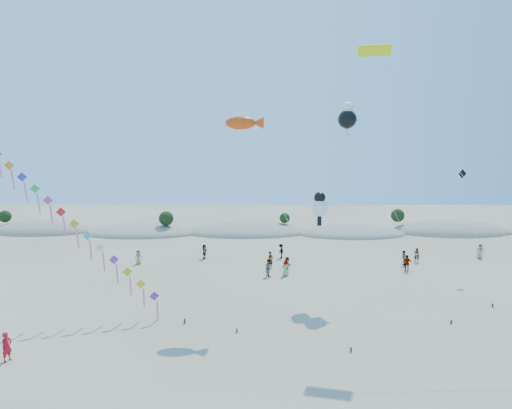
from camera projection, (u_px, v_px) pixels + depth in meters
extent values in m
plane|color=gray|center=(224.00, 400.00, 21.56)|extent=(160.00, 160.00, 0.00)
ellipsoid|color=gray|center=(43.00, 231.00, 67.28)|extent=(16.00, 8.80, 3.60)
ellipsoid|color=#1B3914|center=(43.00, 225.00, 67.16)|extent=(12.80, 5.76, 0.64)
ellipsoid|color=gray|center=(142.00, 233.00, 65.86)|extent=(17.60, 9.68, 3.00)
ellipsoid|color=#1B3914|center=(142.00, 228.00, 65.75)|extent=(14.08, 6.34, 0.70)
ellipsoid|color=gray|center=(246.00, 232.00, 66.52)|extent=(19.00, 10.45, 3.40)
ellipsoid|color=#1B3914|center=(246.00, 226.00, 66.40)|extent=(15.20, 6.84, 0.76)
ellipsoid|color=gray|center=(351.00, 234.00, 65.09)|extent=(16.40, 9.02, 2.80)
ellipsoid|color=#1B3914|center=(351.00, 229.00, 65.00)|extent=(13.12, 5.90, 0.66)
ellipsoid|color=gray|center=(450.00, 232.00, 66.85)|extent=(18.00, 9.90, 3.80)
ellipsoid|color=#1B3914|center=(451.00, 225.00, 66.72)|extent=(14.40, 6.48, 0.72)
sphere|color=black|center=(5.00, 216.00, 67.20)|extent=(1.90, 1.90, 1.90)
sphere|color=black|center=(166.00, 218.00, 64.35)|extent=(2.20, 2.20, 2.20)
sphere|color=black|center=(285.00, 218.00, 66.33)|extent=(1.60, 1.60, 1.60)
sphere|color=black|center=(398.00, 215.00, 67.66)|extent=(2.10, 2.10, 2.10)
cube|color=#3F2D1E|center=(185.00, 321.00, 31.18)|extent=(0.12, 0.12, 0.35)
cylinder|color=silver|center=(11.00, 167.00, 32.32)|extent=(26.78, 5.01, 22.70)
cube|color=#6428A0|center=(154.00, 296.00, 31.39)|extent=(1.34, 0.52, 1.41)
cube|color=pink|center=(157.00, 310.00, 31.58)|extent=(0.19, 0.45, 1.55)
cube|color=yellow|center=(141.00, 284.00, 31.48)|extent=(1.34, 0.52, 1.41)
cube|color=pink|center=(144.00, 298.00, 31.66)|extent=(0.19, 0.45, 1.55)
cube|color=#A8CD18|center=(127.00, 272.00, 31.56)|extent=(1.34, 0.52, 1.41)
cube|color=pink|center=(130.00, 286.00, 31.75)|extent=(0.19, 0.45, 1.55)
cube|color=purple|center=(114.00, 260.00, 31.65)|extent=(1.34, 0.52, 1.41)
cube|color=pink|center=(117.00, 274.00, 31.83)|extent=(0.19, 0.45, 1.55)
cube|color=silver|center=(101.00, 248.00, 31.73)|extent=(1.34, 0.52, 1.41)
cube|color=pink|center=(104.00, 262.00, 31.92)|extent=(0.19, 0.45, 1.55)
cube|color=#19C2BF|center=(87.00, 236.00, 31.82)|extent=(1.34, 0.52, 1.41)
cube|color=pink|center=(91.00, 250.00, 32.00)|extent=(0.19, 0.45, 1.55)
cube|color=gold|center=(74.00, 224.00, 31.90)|extent=(1.34, 0.52, 1.41)
cube|color=pink|center=(78.00, 238.00, 32.09)|extent=(0.19, 0.45, 1.55)
cube|color=red|center=(61.00, 212.00, 31.99)|extent=(1.34, 0.52, 1.41)
cube|color=pink|center=(64.00, 226.00, 32.17)|extent=(0.19, 0.45, 1.55)
cube|color=#DD457E|center=(48.00, 200.00, 32.07)|extent=(1.34, 0.52, 1.41)
cube|color=pink|center=(51.00, 215.00, 32.26)|extent=(0.19, 0.45, 1.55)
cube|color=green|center=(35.00, 189.00, 32.16)|extent=(1.34, 0.52, 1.41)
cube|color=pink|center=(39.00, 203.00, 32.34)|extent=(0.19, 0.45, 1.55)
cube|color=blue|center=(22.00, 177.00, 32.24)|extent=(1.34, 0.52, 1.41)
cube|color=pink|center=(26.00, 191.00, 32.43)|extent=(0.19, 0.45, 1.55)
cube|color=orange|center=(9.00, 165.00, 32.33)|extent=(1.34, 0.52, 1.41)
cube|color=pink|center=(13.00, 180.00, 32.51)|extent=(0.19, 0.45, 1.55)
cube|color=pink|center=(0.00, 168.00, 32.60)|extent=(0.19, 0.45, 1.55)
cube|color=#3F2D1E|center=(351.00, 350.00, 26.75)|extent=(0.10, 0.10, 0.30)
cylinder|color=silver|center=(289.00, 224.00, 30.35)|extent=(7.24, 9.05, 14.76)
ellipsoid|color=#E0430B|center=(240.00, 123.00, 33.92)|extent=(2.44, 1.07, 1.07)
cone|color=#E0430B|center=(258.00, 123.00, 33.92)|extent=(0.97, 0.97, 0.97)
cube|color=#3F2D1E|center=(237.00, 330.00, 29.62)|extent=(0.10, 0.10, 0.30)
cylinder|color=silver|center=(282.00, 264.00, 32.83)|extent=(6.71, 7.42, 7.79)
sphere|color=white|center=(320.00, 208.00, 36.01)|extent=(1.45, 1.45, 1.45)
sphere|color=black|center=(320.00, 198.00, 35.91)|extent=(0.97, 0.97, 0.97)
cube|color=black|center=(319.00, 221.00, 36.15)|extent=(0.35, 0.18, 0.80)
cube|color=#3F2D1E|center=(451.00, 322.00, 31.11)|extent=(0.10, 0.10, 0.30)
cylinder|color=silver|center=(393.00, 210.00, 34.98)|extent=(5.99, 9.68, 15.41)
sphere|color=black|center=(347.00, 119.00, 38.83)|extent=(1.68, 1.68, 1.68)
sphere|color=white|center=(348.00, 108.00, 38.71)|extent=(1.09, 1.09, 1.09)
cube|color=white|center=(347.00, 133.00, 38.98)|extent=(0.35, 0.18, 0.80)
cube|color=white|center=(340.00, 119.00, 38.83)|extent=(0.60, 0.15, 0.25)
cube|color=white|center=(355.00, 119.00, 38.83)|extent=(0.60, 0.15, 0.25)
cylinder|color=silver|center=(473.00, 191.00, 27.28)|extent=(10.05, 11.83, 20.00)
cube|color=#F4EE0C|center=(375.00, 50.00, 31.92)|extent=(2.49, 1.01, 0.87)
cube|color=black|center=(374.00, 50.00, 31.94)|extent=(2.40, 0.61, 0.19)
cube|color=#3F2D1E|center=(493.00, 305.00, 34.43)|extent=(0.10, 0.10, 0.30)
cylinder|color=silver|center=(476.00, 233.00, 39.11)|extent=(2.09, 10.69, 10.23)
cube|color=black|center=(462.00, 174.00, 43.78)|extent=(0.96, 0.28, 0.99)
imported|color=red|center=(7.00, 347.00, 25.47)|extent=(0.64, 0.77, 1.81)
imported|color=slate|center=(269.00, 268.00, 42.87)|extent=(1.02, 1.09, 1.79)
imported|color=slate|center=(285.00, 268.00, 43.03)|extent=(0.93, 0.76, 1.64)
imported|color=slate|center=(271.00, 260.00, 45.74)|extent=(0.80, 0.80, 1.87)
imported|color=slate|center=(281.00, 251.00, 50.26)|extent=(0.90, 1.22, 1.69)
imported|color=slate|center=(287.00, 264.00, 44.45)|extent=(0.81, 1.58, 1.63)
imported|color=slate|center=(417.00, 255.00, 48.33)|extent=(0.68, 0.52, 1.66)
imported|color=slate|center=(404.00, 258.00, 46.96)|extent=(0.69, 0.85, 1.67)
imported|color=slate|center=(138.00, 257.00, 47.54)|extent=(0.84, 0.63, 1.56)
imported|color=slate|center=(407.00, 263.00, 44.66)|extent=(1.07, 0.54, 1.75)
imported|color=slate|center=(480.00, 251.00, 50.16)|extent=(0.97, 0.87, 1.67)
imported|color=slate|center=(204.00, 252.00, 49.99)|extent=(0.51, 1.58, 1.70)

